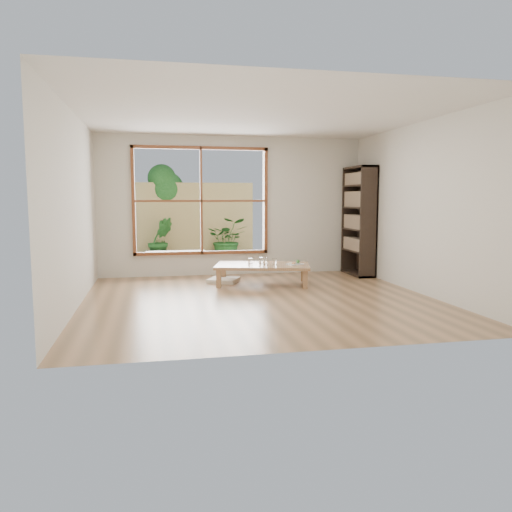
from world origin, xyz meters
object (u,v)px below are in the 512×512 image
Objects in this scene: low_table at (263,267)px; bookshelf at (359,221)px; food_tray at (295,263)px; garden_bench at (176,254)px.

bookshelf is at bearing 33.26° from low_table.
low_table is 5.83× the size of food_tray.
garden_bench is (-1.37, 1.88, 0.04)m from low_table.
low_table is at bearing -54.77° from garden_bench.
food_tray is 0.25× the size of garden_bench.
food_tray is (0.54, -0.14, 0.06)m from low_table.
bookshelf is at bearing -20.38° from garden_bench.
bookshelf is 6.86× the size of food_tray.
garden_bench reaches higher than low_table.
bookshelf reaches higher than garden_bench.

